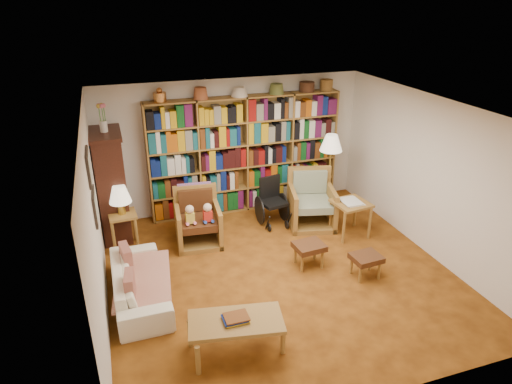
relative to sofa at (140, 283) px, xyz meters
name	(u,v)px	position (x,y,z in m)	size (l,w,h in m)	color
floor	(279,272)	(2.05, -0.02, -0.25)	(5.00, 5.00, 0.00)	#935216
ceiling	(283,110)	(2.05, -0.02, 2.25)	(5.00, 5.00, 0.00)	white
wall_back	(233,145)	(2.05, 2.48, 1.00)	(5.00, 5.00, 0.00)	white
wall_front	(378,303)	(2.05, -2.52, 1.00)	(5.00, 5.00, 0.00)	white
wall_left	(95,224)	(-0.45, -0.02, 1.00)	(5.00, 5.00, 0.00)	white
wall_right	(430,177)	(4.55, -0.02, 1.00)	(5.00, 5.00, 0.00)	white
bookshelf	(246,151)	(2.25, 2.31, 0.92)	(3.60, 0.30, 2.42)	olive
curio_cabinet	(112,184)	(-0.20, 1.98, 0.70)	(0.50, 0.95, 2.40)	#3E1910
framed_pictures	(92,187)	(-0.43, 0.28, 1.37)	(0.03, 0.52, 0.97)	black
sofa	(140,283)	(0.00, 0.00, 0.00)	(0.68, 1.74, 0.51)	#F1E9CC
sofa_throw	(143,279)	(0.05, 0.00, 0.05)	(0.73, 1.37, 0.04)	beige
cushion_left	(126,259)	(-0.13, 0.35, 0.20)	(0.12, 0.37, 0.37)	maroon
cushion_right	(130,287)	(-0.13, -0.35, 0.20)	(0.11, 0.36, 0.36)	maroon
side_table_lamp	(123,222)	(-0.10, 1.48, 0.21)	(0.45, 0.45, 0.62)	olive
table_lamp	(120,195)	(-0.10, 1.48, 0.69)	(0.35, 0.35, 0.48)	gold
armchair_leather	(197,220)	(1.09, 1.35, 0.13)	(0.80, 0.85, 0.94)	olive
armchair_sage	(309,203)	(3.16, 1.35, 0.12)	(0.99, 1.00, 0.99)	olive
wheelchair	(272,202)	(2.52, 1.59, 0.13)	(0.49, 0.68, 0.85)	black
floor_lamp	(331,146)	(3.65, 1.60, 1.09)	(0.41, 0.41, 1.56)	gold
side_table_papers	(351,207)	(3.64, 0.71, 0.27)	(0.63, 0.63, 0.65)	olive
footstool_a	(309,248)	(2.55, 0.02, 0.06)	(0.48, 0.42, 0.38)	#4A2313
footstool_b	(366,259)	(3.23, -0.51, 0.04)	(0.45, 0.39, 0.36)	#4A2313
coffee_table	(236,324)	(0.98, -1.37, 0.13)	(1.18, 0.73, 0.49)	olive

